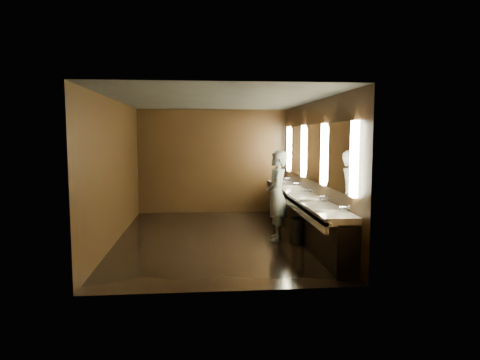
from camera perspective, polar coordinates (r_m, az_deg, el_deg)
The scene contains 10 objects.
floor at distance 8.85m, azimuth -3.07°, elevation -7.77°, with size 6.00×6.00×0.00m, color black.
ceiling at distance 8.63m, azimuth -3.18°, elevation 10.60°, with size 4.00×6.00×0.02m, color #2D2D2B.
wall_back at distance 11.62m, azimuth -3.67°, elevation 2.50°, with size 4.00×0.02×2.80m, color black.
wall_front at distance 5.65m, azimuth -2.01°, elevation -1.19°, with size 4.00×0.02×2.80m, color black.
wall_left at distance 8.79m, azimuth -16.27°, elevation 1.15°, with size 0.02×6.00×2.80m, color black.
wall_right at distance 8.93m, azimuth 9.82°, elevation 1.37°, with size 0.02×6.00×2.80m, color black.
sink_counter at distance 8.99m, azimuth 8.43°, elevation -4.38°, with size 0.55×5.40×1.01m.
mirror_band at distance 8.90m, azimuth 9.73°, elevation 3.62°, with size 0.06×5.03×1.15m.
person at distance 8.60m, azimuth 4.93°, elevation -2.09°, with size 0.66×0.43×1.80m, color #91C8D8.
trash_bin at distance 8.41m, azimuth 7.93°, elevation -6.77°, with size 0.33×0.33×0.51m, color black.
Camera 1 is at (-0.31, -8.59, 2.11)m, focal length 32.00 mm.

